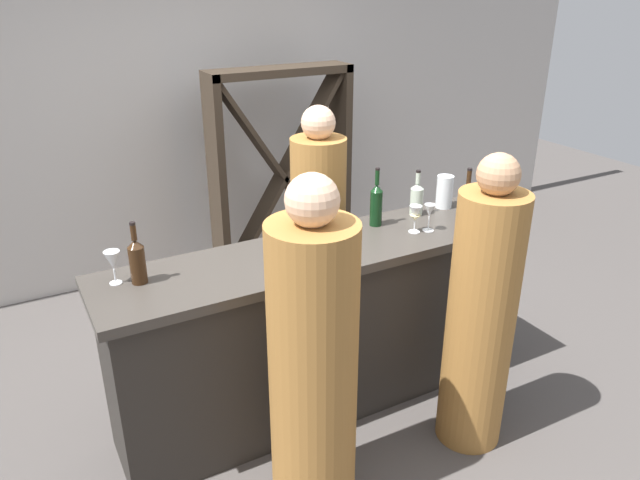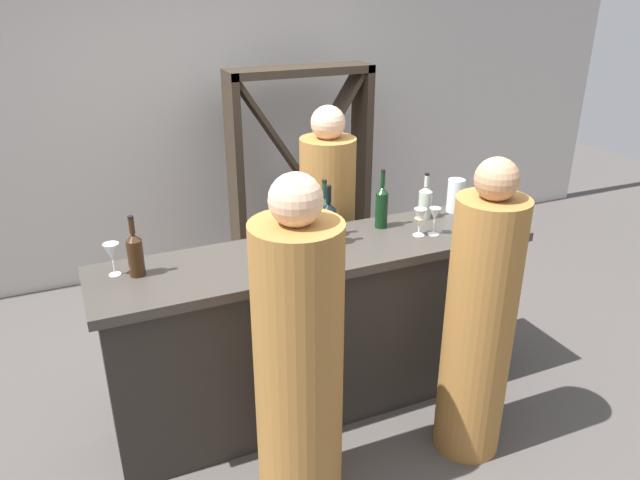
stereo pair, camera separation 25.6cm
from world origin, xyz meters
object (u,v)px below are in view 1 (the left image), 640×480
object	(u,v)px
wine_glass_near_center	(415,215)
wine_glass_near_right	(113,261)
wine_bottle_leftmost_amber_brown	(137,260)
wine_bottle_second_right_dark_green	(376,204)
person_left_guest	(481,318)
wine_bottle_second_left_near_black	(327,222)
wine_glass_near_left	(430,212)
water_pitcher	(445,192)
wine_bottle_far_right_amber_brown	(466,203)
wine_bottle_center_olive_green	(322,215)
wine_rack	(282,176)
wine_bottle_rightmost_clear_pale	(417,198)
person_center_guest	(313,368)
person_right_guest	(318,242)

from	to	relation	value
wine_glass_near_center	wine_glass_near_right	bearing A→B (deg)	173.73
wine_bottle_leftmost_amber_brown	wine_bottle_second_right_dark_green	size ratio (longest dim) A/B	0.89
person_left_guest	wine_bottle_second_left_near_black	bearing A→B (deg)	45.39
wine_glass_near_left	wine_bottle_second_right_dark_green	bearing A→B (deg)	134.88
wine_glass_near_left	water_pitcher	xyz separation A→B (m)	(0.32, 0.26, -0.01)
wine_bottle_second_left_near_black	wine_glass_near_right	xyz separation A→B (m)	(-1.08, 0.08, -0.01)
wine_bottle_far_right_amber_brown	wine_bottle_center_olive_green	bearing A→B (deg)	164.35
wine_rack	wine_glass_near_center	distance (m)	1.72
wine_bottle_center_olive_green	water_pitcher	distance (m)	0.88
wine_bottle_rightmost_clear_pale	water_pitcher	bearing A→B (deg)	5.08
wine_bottle_second_right_dark_green	wine_bottle_rightmost_clear_pale	bearing A→B (deg)	4.11
wine_bottle_far_right_amber_brown	wine_glass_near_right	size ratio (longest dim) A/B	2.02
wine_bottle_center_olive_green	wine_bottle_second_right_dark_green	distance (m)	0.35
wine_bottle_center_olive_green	wine_glass_near_left	bearing A→B (deg)	-20.98
wine_glass_near_left	person_left_guest	distance (m)	0.66
wine_bottle_center_olive_green	person_left_guest	size ratio (longest dim) A/B	0.21
wine_rack	water_pitcher	distance (m)	1.55
wine_glass_near_right	wine_rack	bearing A→B (deg)	44.12
wine_bottle_far_right_amber_brown	wine_glass_near_left	world-z (taller)	wine_bottle_far_right_amber_brown
wine_bottle_leftmost_amber_brown	wine_bottle_second_right_dark_green	bearing A→B (deg)	2.59
wine_bottle_rightmost_clear_pale	wine_bottle_second_right_dark_green	bearing A→B (deg)	-175.89
wine_bottle_second_right_dark_green	person_center_guest	world-z (taller)	person_center_guest
wine_bottle_far_right_amber_brown	wine_bottle_rightmost_clear_pale	bearing A→B (deg)	123.31
wine_glass_near_left	wine_glass_near_center	world-z (taller)	same
wine_bottle_rightmost_clear_pale	person_center_guest	bearing A→B (deg)	-145.41
wine_glass_near_left	person_left_guest	bearing A→B (deg)	-97.42
person_center_guest	wine_bottle_far_right_amber_brown	bearing A→B (deg)	-66.37
wine_glass_near_center	water_pitcher	world-z (taller)	water_pitcher
wine_bottle_rightmost_clear_pale	person_left_guest	world-z (taller)	person_left_guest
wine_bottle_rightmost_clear_pale	wine_glass_near_left	bearing A→B (deg)	-111.12
wine_bottle_leftmost_amber_brown	wine_bottle_far_right_amber_brown	distance (m)	1.83
wine_bottle_far_right_amber_brown	person_center_guest	xyz separation A→B (m)	(-1.27, -0.52, -0.37)
wine_bottle_leftmost_amber_brown	person_center_guest	bearing A→B (deg)	-51.16
wine_bottle_far_right_amber_brown	wine_glass_near_center	xyz separation A→B (m)	(-0.33, 0.03, -0.02)
wine_bottle_leftmost_amber_brown	wine_bottle_second_left_near_black	size ratio (longest dim) A/B	0.92
wine_glass_near_left	wine_glass_near_right	world-z (taller)	wine_glass_near_right
wine_glass_near_left	wine_bottle_second_left_near_black	bearing A→B (deg)	168.88
person_left_guest	person_right_guest	distance (m)	1.22
wine_rack	wine_glass_near_left	distance (m)	1.75
wine_glass_near_right	person_left_guest	bearing A→B (deg)	-24.81
wine_rack	person_left_guest	bearing A→B (deg)	-89.50
wine_bottle_second_left_near_black	wine_bottle_second_right_dark_green	distance (m)	0.39
wine_rack	water_pitcher	world-z (taller)	wine_rack
wine_bottle_center_olive_green	wine_glass_near_right	distance (m)	1.11
wine_bottle_second_left_near_black	person_right_guest	size ratio (longest dim) A/B	0.20
wine_rack	wine_bottle_second_right_dark_green	distance (m)	1.54
wine_rack	wine_bottle_leftmost_amber_brown	xyz separation A→B (m)	(-1.48, -1.58, 0.26)
wine_bottle_second_left_near_black	wine_glass_near_right	bearing A→B (deg)	175.71
wine_bottle_far_right_amber_brown	wine_bottle_second_left_near_black	bearing A→B (deg)	171.34
water_pitcher	person_center_guest	xyz separation A→B (m)	(-1.34, -0.79, -0.35)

